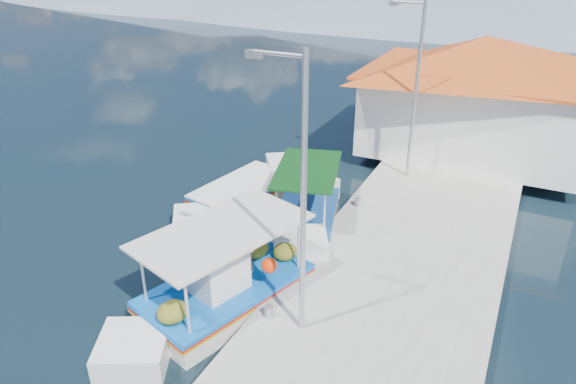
% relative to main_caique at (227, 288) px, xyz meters
% --- Properties ---
extents(ground, '(160.00, 160.00, 0.00)m').
position_rel_main_caique_xyz_m(ground, '(-2.36, -2.53, -0.46)').
color(ground, black).
rests_on(ground, ground).
extents(quay, '(5.00, 44.00, 0.50)m').
position_rel_main_caique_xyz_m(quay, '(3.54, 3.47, -0.21)').
color(quay, '#B0AEA5').
rests_on(quay, ground).
extents(bollards, '(0.20, 17.20, 0.30)m').
position_rel_main_caique_xyz_m(bollards, '(1.44, 2.72, 0.19)').
color(bollards, '#A5A8AD').
rests_on(bollards, quay).
extents(main_caique, '(3.52, 6.96, 2.40)m').
position_rel_main_caique_xyz_m(main_caique, '(0.00, 0.00, 0.00)').
color(main_caique, silver).
rests_on(main_caique, ground).
extents(caique_green_canopy, '(2.82, 5.67, 2.21)m').
position_rel_main_caique_xyz_m(caique_green_canopy, '(0.18, 4.42, -0.13)').
color(caique_green_canopy, silver).
rests_on(caique_green_canopy, ground).
extents(caique_blue_hull, '(2.64, 6.42, 1.16)m').
position_rel_main_caique_xyz_m(caique_blue_hull, '(-2.36, 4.89, -0.15)').
color(caique_blue_hull, silver).
rests_on(caique_blue_hull, ground).
extents(harbor_building, '(10.49, 10.49, 4.40)m').
position_rel_main_caique_xyz_m(harbor_building, '(3.83, 12.47, 2.31)').
color(harbor_building, white).
rests_on(harbor_building, quay).
extents(lamp_post_near, '(1.21, 0.14, 6.00)m').
position_rel_main_caique_xyz_m(lamp_post_near, '(2.14, -0.53, 3.39)').
color(lamp_post_near, '#A5A8AD').
rests_on(lamp_post_near, quay).
extents(lamp_post_far, '(1.21, 0.14, 6.00)m').
position_rel_main_caique_xyz_m(lamp_post_far, '(2.14, 8.47, 3.39)').
color(lamp_post_far, '#A5A8AD').
rests_on(lamp_post_far, quay).
extents(mountain_ridge, '(171.40, 96.00, 5.50)m').
position_rel_main_caique_xyz_m(mountain_ridge, '(4.18, 53.47, 1.58)').
color(mountain_ridge, gray).
rests_on(mountain_ridge, ground).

